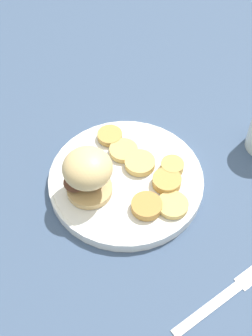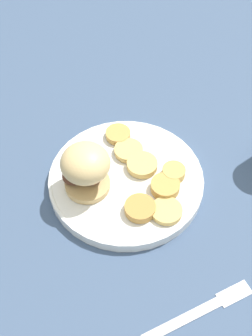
# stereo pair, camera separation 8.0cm
# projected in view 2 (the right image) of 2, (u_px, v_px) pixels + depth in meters

# --- Properties ---
(ground_plane) EXTENTS (4.00, 4.00, 0.00)m
(ground_plane) POSITION_uv_depth(u_px,v_px,m) (126.00, 184.00, 0.83)
(ground_plane) COLOR #3D5170
(dinner_plate) EXTENTS (0.27, 0.27, 0.02)m
(dinner_plate) POSITION_uv_depth(u_px,v_px,m) (126.00, 180.00, 0.83)
(dinner_plate) COLOR white
(dinner_plate) RESTS_ON ground_plane
(sandwich) EXTENTS (0.09, 0.09, 0.09)m
(sandwich) POSITION_uv_depth(u_px,v_px,m) (85.00, 167.00, 0.77)
(sandwich) COLOR tan
(sandwich) RESTS_ON dinner_plate
(potato_round_0) EXTENTS (0.05, 0.05, 0.02)m
(potato_round_0) POSITION_uv_depth(u_px,v_px,m) (165.00, 186.00, 0.80)
(potato_round_0) COLOR tan
(potato_round_0) RESTS_ON dinner_plate
(potato_round_1) EXTENTS (0.05, 0.05, 0.01)m
(potato_round_1) POSITION_uv_depth(u_px,v_px,m) (118.00, 134.00, 0.87)
(potato_round_1) COLOR tan
(potato_round_1) RESTS_ON dinner_plate
(potato_round_2) EXTENTS (0.05, 0.05, 0.01)m
(potato_round_2) POSITION_uv_depth(u_px,v_px,m) (129.00, 151.00, 0.85)
(potato_round_2) COLOR #DBB766
(potato_round_2) RESTS_ON dinner_plate
(potato_round_3) EXTENTS (0.05, 0.05, 0.01)m
(potato_round_3) POSITION_uv_depth(u_px,v_px,m) (140.00, 208.00, 0.77)
(potato_round_3) COLOR #BC8942
(potato_round_3) RESTS_ON dinner_plate
(potato_round_4) EXTENTS (0.05, 0.05, 0.01)m
(potato_round_4) POSITION_uv_depth(u_px,v_px,m) (166.00, 211.00, 0.77)
(potato_round_4) COLOR #DBB766
(potato_round_4) RESTS_ON dinner_plate
(potato_round_5) EXTENTS (0.04, 0.04, 0.02)m
(potato_round_5) POSITION_uv_depth(u_px,v_px,m) (174.00, 172.00, 0.81)
(potato_round_5) COLOR tan
(potato_round_5) RESTS_ON dinner_plate
(potato_round_6) EXTENTS (0.05, 0.05, 0.01)m
(potato_round_6) POSITION_uv_depth(u_px,v_px,m) (142.00, 165.00, 0.83)
(potato_round_6) COLOR #DBB766
(potato_round_6) RESTS_ON dinner_plate
(fork) EXTENTS (0.03, 0.18, 0.00)m
(fork) POSITION_uv_depth(u_px,v_px,m) (200.00, 311.00, 0.69)
(fork) COLOR silver
(fork) RESTS_ON ground_plane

